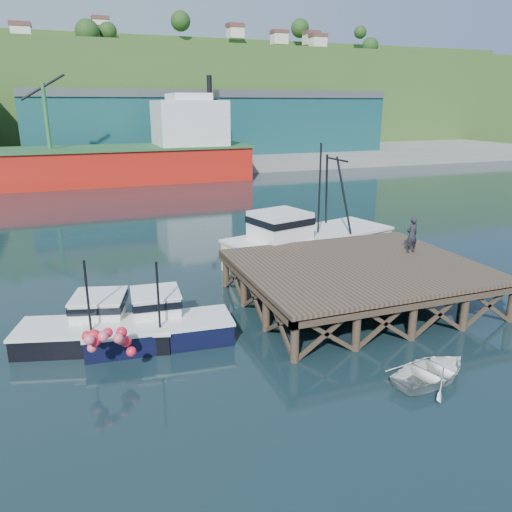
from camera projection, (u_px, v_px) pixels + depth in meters
name	position (u px, v px, depth m)	size (l,w,h in m)	color
ground	(258.00, 317.00, 24.56)	(300.00, 300.00, 0.00)	black
wharf	(359.00, 268.00, 25.66)	(12.00, 10.00, 2.62)	brown
far_quay	(117.00, 158.00, 87.00)	(160.00, 40.00, 2.00)	gray
warehouse_mid	(117.00, 127.00, 80.91)	(28.00, 16.00, 9.00)	#17494E
warehouse_right	(286.00, 124.00, 90.93)	(30.00, 16.00, 9.00)	#17494E
cargo_ship	(64.00, 159.00, 63.78)	(55.50, 10.00, 13.75)	red
hillside	(100.00, 99.00, 110.96)	(220.00, 50.00, 22.00)	#2D511E
boat_navy	(158.00, 324.00, 21.87)	(6.47, 3.65, 3.95)	black
boat_black	(97.00, 327.00, 21.68)	(7.01, 5.81, 4.09)	black
trawler	(307.00, 239.00, 32.50)	(12.21, 6.96, 7.72)	beige
dinghy	(432.00, 371.00, 18.82)	(2.53, 3.55, 0.73)	white
dockworker	(412.00, 235.00, 27.48)	(0.73, 0.48, 2.00)	black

